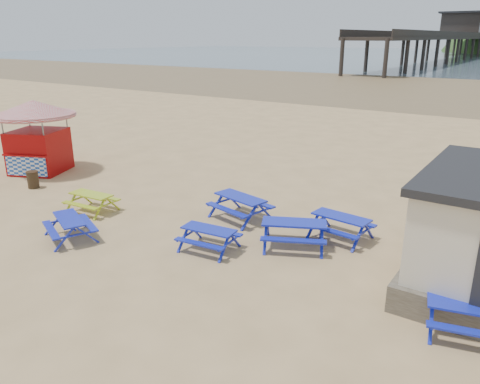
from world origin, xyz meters
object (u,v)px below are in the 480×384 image
Objects in this scene: ice_cream_kiosk at (36,127)px; picnic_table_blue_a at (240,207)px; litter_bin at (33,180)px; picnic_table_blue_b at (341,227)px; picnic_table_yellow at (92,203)px.

picnic_table_blue_a is at bearing -22.14° from ice_cream_kiosk.
litter_bin is at bearing -155.26° from picnic_table_blue_a.
picnic_table_blue_b reaches higher than litter_bin.
picnic_table_blue_a reaches higher than picnic_table_blue_b.
picnic_table_blue_a reaches higher than picnic_table_yellow.
ice_cream_kiosk is at bearing 138.87° from litter_bin.
litter_bin reaches higher than picnic_table_yellow.
ice_cream_kiosk is at bearing -166.13° from picnic_table_blue_a.
picnic_table_blue_b reaches higher than picnic_table_yellow.
picnic_table_yellow is at bearing -140.64° from picnic_table_blue_a.
picnic_table_blue_b is 15.51m from ice_cream_kiosk.
ice_cream_kiosk is 3.30m from litter_bin.
picnic_table_yellow is 0.35× the size of ice_cream_kiosk.
litter_bin is at bearing -163.53° from picnic_table_blue_b.
picnic_table_blue_b is 9.28m from picnic_table_yellow.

